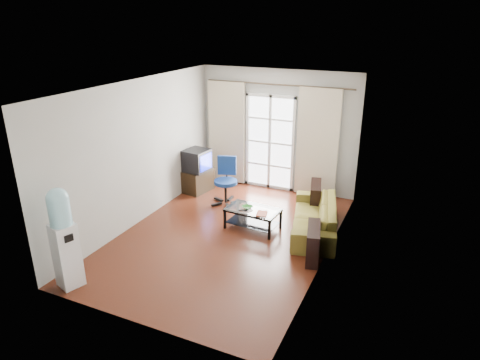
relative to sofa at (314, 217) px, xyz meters
The scene contains 20 objects.
floor 1.65m from the sofa, 148.19° to the right, with size 5.20×5.20×0.00m, color #542413.
ceiling 2.91m from the sofa, 148.19° to the right, with size 5.20×5.20×0.00m, color white.
wall_back 2.47m from the sofa, 128.43° to the left, with size 3.60×0.02×2.70m, color #AFAFA7.
wall_front 3.87m from the sofa, 111.79° to the right, with size 3.60×0.02×2.70m, color #AFAFA7.
wall_left 3.46m from the sofa, 164.92° to the right, with size 0.02×5.20×2.70m, color #AFAFA7.
wall_right 1.43m from the sofa, 64.04° to the right, with size 0.02×5.20×2.70m, color #AFAFA7.
french_door 2.41m from the sofa, 132.25° to the left, with size 1.16×0.06×2.15m.
curtain_rod 3.00m from the sofa, 130.09° to the left, with size 0.04×0.04×3.30m, color #4C3F2D.
curtain_left 3.18m from the sofa, 147.86° to the left, with size 0.90×0.07×2.35m, color beige.
curtain_right 1.91m from the sofa, 104.92° to the left, with size 0.90×0.07×2.35m, color beige.
radiator 1.74m from the sofa, 109.53° to the left, with size 0.64×0.12×0.64m, color #9E9EA1.
sofa is the anchor object (origin of this frame).
coffee_table 1.14m from the sofa, 160.11° to the right, with size 1.02×0.63×0.40m.
bowl 1.25m from the sofa, 161.28° to the right, with size 0.25×0.25×0.05m, color green.
book 1.08m from the sofa, 149.70° to the right, with size 0.24×0.28×0.02m, color #9D3013.
remote 1.31m from the sofa, 156.33° to the right, with size 0.16×0.05×0.02m, color black.
tv_stand 3.04m from the sofa, 164.47° to the left, with size 0.46×0.69×0.50m, color black.
crt_tv 3.06m from the sofa, 165.26° to the left, with size 0.58×0.58×0.48m.
task_chair 2.09m from the sofa, 167.50° to the left, with size 0.86×0.86×1.00m.
water_cooler 4.28m from the sofa, 131.84° to the right, with size 0.40×0.40×1.55m.
Camera 1 is at (3.07, -6.17, 3.75)m, focal length 32.00 mm.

